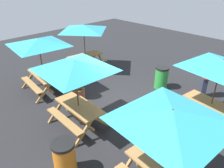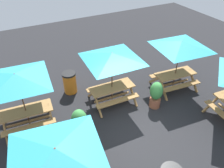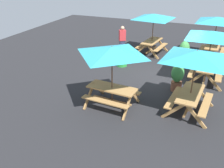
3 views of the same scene
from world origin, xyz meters
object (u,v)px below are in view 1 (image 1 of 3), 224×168
object	(u,v)px
trash_bin_green	(161,77)
potted_plant_1	(79,84)
picnic_table_3	(220,69)
picnic_table_0	(84,31)
potted_plant_0	(147,116)
picnic_table_2	(39,46)
trash_bin_orange	(65,158)
person_standing	(206,77)
picnic_table_4	(171,123)
picnic_table_1	(75,71)

from	to	relation	value
trash_bin_green	potted_plant_1	xyz separation A→B (m)	(1.81, 3.07, 0.13)
picnic_table_3	picnic_table_0	bearing A→B (deg)	8.82
potted_plant_0	picnic_table_2	bearing A→B (deg)	9.79
picnic_table_2	potted_plant_0	size ratio (longest dim) A/B	2.28
trash_bin_orange	potted_plant_0	distance (m)	2.70
picnic_table_2	trash_bin_green	size ratio (longest dim) A/B	2.87
potted_plant_1	potted_plant_0	bearing A→B (deg)	-177.38
picnic_table_3	person_standing	bearing A→B (deg)	-51.02
picnic_table_4	potted_plant_1	size ratio (longest dim) A/B	2.39
picnic_table_2	picnic_table_3	size ratio (longest dim) A/B	1.00
potted_plant_1	picnic_table_4	bearing A→B (deg)	165.63
picnic_table_4	potted_plant_1	xyz separation A→B (m)	(4.74, -1.21, -1.36)
picnic_table_1	picnic_table_4	world-z (taller)	same
picnic_table_1	picnic_table_2	size ratio (longest dim) A/B	1.00
trash_bin_orange	person_standing	world-z (taller)	person_standing
picnic_table_1	trash_bin_green	size ratio (longest dim) A/B	2.88
picnic_table_1	picnic_table_3	size ratio (longest dim) A/B	1.01
trash_bin_green	potted_plant_1	bearing A→B (deg)	59.49
picnic_table_1	picnic_table_2	bearing A→B (deg)	-5.41
picnic_table_3	person_standing	xyz separation A→B (m)	(0.91, -1.52, -1.10)
trash_bin_green	potted_plant_0	xyz separation A→B (m)	(-1.43, 2.92, 0.17)
picnic_table_0	picnic_table_4	distance (m)	7.61
trash_bin_green	picnic_table_3	bearing A→B (deg)	159.51
trash_bin_orange	trash_bin_green	size ratio (longest dim) A/B	1.00
trash_bin_green	potted_plant_0	distance (m)	3.26
picnic_table_2	potted_plant_0	xyz separation A→B (m)	(-4.76, -0.82, -1.32)
picnic_table_4	potted_plant_0	size ratio (longest dim) A/B	2.29
picnic_table_3	picnic_table_4	xyz separation A→B (m)	(-0.37, 3.33, 0.00)
picnic_table_1	picnic_table_2	world-z (taller)	same
picnic_table_0	picnic_table_4	bearing A→B (deg)	69.90
picnic_table_4	trash_bin_orange	distance (m)	2.81
picnic_table_2	potted_plant_0	world-z (taller)	picnic_table_2
picnic_table_3	picnic_table_1	bearing A→B (deg)	55.11
picnic_table_1	picnic_table_3	distance (m)	4.34
picnic_table_3	potted_plant_0	bearing A→B (deg)	68.36
picnic_table_4	trash_bin_orange	world-z (taller)	picnic_table_4
picnic_table_0	picnic_table_1	bearing A→B (deg)	54.14
picnic_table_2	trash_bin_green	bearing A→B (deg)	-126.00
trash_bin_green	potted_plant_1	size ratio (longest dim) A/B	0.83
trash_bin_green	picnic_table_0	bearing A→B (deg)	14.80
picnic_table_1	trash_bin_orange	xyz separation A→B (m)	(-1.33, 1.44, -1.49)
picnic_table_0	picnic_table_1	world-z (taller)	same
picnic_table_1	person_standing	bearing A→B (deg)	-111.44
picnic_table_1	trash_bin_green	bearing A→B (deg)	-93.44
picnic_table_4	picnic_table_0	bearing A→B (deg)	-20.47
picnic_table_0	potted_plant_1	distance (m)	3.25
picnic_table_4	trash_bin_orange	size ratio (longest dim) A/B	2.88
picnic_table_4	trash_bin_green	distance (m)	5.40
picnic_table_0	picnic_table_3	world-z (taller)	same
picnic_table_2	person_standing	xyz separation A→B (m)	(-4.98, -4.31, -1.10)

